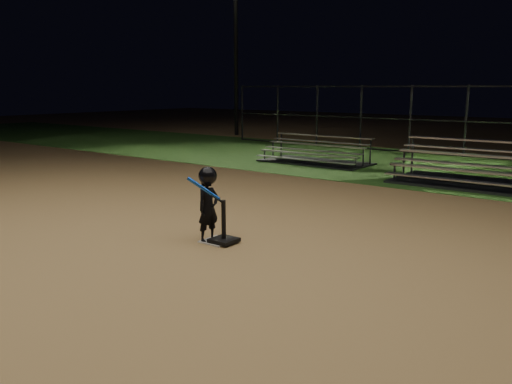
# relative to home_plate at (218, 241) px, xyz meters

# --- Properties ---
(ground) EXTENTS (80.00, 80.00, 0.00)m
(ground) POSITION_rel_home_plate_xyz_m (0.00, 0.00, -0.01)
(ground) COLOR tan
(ground) RESTS_ON ground
(grass_strip) EXTENTS (60.00, 8.00, 0.01)m
(grass_strip) POSITION_rel_home_plate_xyz_m (0.00, 10.00, -0.01)
(grass_strip) COLOR #2A551B
(grass_strip) RESTS_ON ground
(home_plate) EXTENTS (0.45, 0.45, 0.02)m
(home_plate) POSITION_rel_home_plate_xyz_m (0.00, 0.00, 0.00)
(home_plate) COLOR beige
(home_plate) RESTS_ON ground
(batting_tee) EXTENTS (0.38, 0.38, 0.67)m
(batting_tee) POSITION_rel_home_plate_xyz_m (0.14, -0.01, 0.13)
(batting_tee) COLOR black
(batting_tee) RESTS_ON home_plate
(child_batter) EXTENTS (0.46, 0.55, 1.21)m
(child_batter) POSITION_rel_home_plate_xyz_m (-0.12, -0.07, 0.63)
(child_batter) COLOR black
(child_batter) RESTS_ON ground
(bleacher_left) EXTENTS (3.53, 1.72, 0.86)m
(bleacher_left) POSITION_rel_home_plate_xyz_m (-3.38, 8.55, 0.17)
(bleacher_left) COLOR silver
(bleacher_left) RESTS_ON ground
(bleacher_right) EXTENTS (4.48, 2.21, 1.09)m
(bleacher_right) POSITION_rel_home_plate_xyz_m (2.12, 7.57, 0.21)
(bleacher_right) COLOR silver
(bleacher_right) RESTS_ON ground
(backstop_fence) EXTENTS (20.08, 0.08, 2.50)m
(backstop_fence) POSITION_rel_home_plate_xyz_m (0.00, 13.00, 1.24)
(backstop_fence) COLOR #38383D
(backstop_fence) RESTS_ON ground
(light_pole_left) EXTENTS (0.90, 0.53, 8.30)m
(light_pole_left) POSITION_rel_home_plate_xyz_m (-12.00, 14.94, 4.93)
(light_pole_left) COLOR #2D2D30
(light_pole_left) RESTS_ON ground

